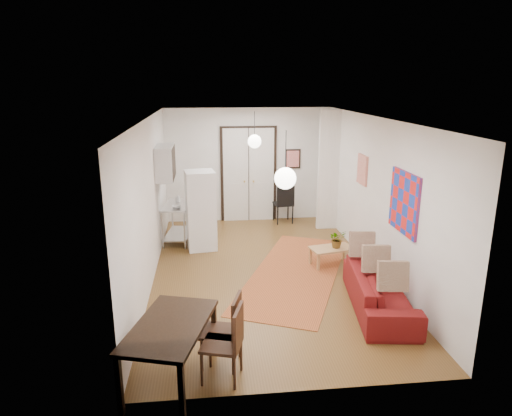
{
  "coord_description": "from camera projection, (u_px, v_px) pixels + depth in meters",
  "views": [
    {
      "loc": [
        -1.06,
        -8.02,
        3.53
      ],
      "look_at": [
        -0.17,
        0.11,
        1.25
      ],
      "focal_mm": 32.0,
      "sensor_mm": 36.0,
      "label": 1
    }
  ],
  "objects": [
    {
      "name": "kitchen_counter",
      "position": [
        178.0,
        218.0,
        10.32
      ],
      "size": [
        0.71,
        1.19,
        0.86
      ],
      "rotation": [
        0.0,
        0.0,
        -0.14
      ],
      "color": "silver",
      "rests_on": "floor"
    },
    {
      "name": "black_side_chair",
      "position": [
        283.0,
        199.0,
        11.78
      ],
      "size": [
        0.51,
        0.51,
        1.0
      ],
      "rotation": [
        0.0,
        0.0,
        3.27
      ],
      "color": "black",
      "rests_on": "floor"
    },
    {
      "name": "bowl",
      "position": [
        176.0,
        207.0,
        9.94
      ],
      "size": [
        0.25,
        0.25,
        0.05
      ],
      "primitive_type": "imported",
      "rotation": [
        0.0,
        0.0,
        -0.31
      ],
      "color": "silver",
      "rests_on": "kitchen_counter"
    },
    {
      "name": "wall_back",
      "position": [
        248.0,
        165.0,
        11.7
      ],
      "size": [
        4.2,
        0.02,
        2.9
      ],
      "primitive_type": "cube",
      "color": "silver",
      "rests_on": "floor"
    },
    {
      "name": "floor",
      "position": [
        266.0,
        272.0,
        8.74
      ],
      "size": [
        7.0,
        7.0,
        0.0
      ],
      "primitive_type": "plane",
      "color": "brown",
      "rests_on": "ground"
    },
    {
      "name": "wall_front",
      "position": [
        307.0,
        278.0,
        5.0
      ],
      "size": [
        4.2,
        0.02,
        2.9
      ],
      "primitive_type": "cube",
      "color": "silver",
      "rests_on": "floor"
    },
    {
      "name": "soap_bottle",
      "position": [
        178.0,
        198.0,
        10.45
      ],
      "size": [
        0.1,
        0.1,
        0.18
      ],
      "primitive_type": "imported",
      "rotation": [
        0.0,
        0.0,
        -0.31
      ],
      "color": "#55A7B9",
      "rests_on": "kitchen_counter"
    },
    {
      "name": "double_doors",
      "position": [
        249.0,
        175.0,
        11.73
      ],
      "size": [
        1.44,
        0.06,
        2.5
      ],
      "primitive_type": "cube",
      "color": "silver",
      "rests_on": "wall_back"
    },
    {
      "name": "fridge",
      "position": [
        201.0,
        210.0,
        9.78
      ],
      "size": [
        0.68,
        0.68,
        1.71
      ],
      "primitive_type": "cube",
      "rotation": [
        0.0,
        0.0,
        0.14
      ],
      "color": "white",
      "rests_on": "floor"
    },
    {
      "name": "kilim_rug",
      "position": [
        296.0,
        272.0,
        8.71
      ],
      "size": [
        2.97,
        4.3,
        0.01
      ],
      "primitive_type": "cube",
      "rotation": [
        0.0,
        0.0,
        -0.4
      ],
      "color": "#A9532A",
      "rests_on": "floor"
    },
    {
      "name": "wall_right",
      "position": [
        377.0,
        196.0,
        8.57
      ],
      "size": [
        0.02,
        7.0,
        2.9
      ],
      "primitive_type": "cube",
      "color": "silver",
      "rests_on": "floor"
    },
    {
      "name": "coffee_table",
      "position": [
        332.0,
        250.0,
        8.99
      ],
      "size": [
        0.91,
        0.62,
        0.37
      ],
      "rotation": [
        0.0,
        0.0,
        0.21
      ],
      "color": "tan",
      "rests_on": "floor"
    },
    {
      "name": "dining_chair_far",
      "position": [
        221.0,
        333.0,
        5.57
      ],
      "size": [
        0.57,
        0.7,
        0.96
      ],
      "rotation": [
        0.0,
        0.0,
        -1.86
      ],
      "color": "#381F11",
      "rests_on": "floor"
    },
    {
      "name": "wall_left",
      "position": [
        149.0,
        202.0,
        8.13
      ],
      "size": [
        0.02,
        7.0,
        2.9
      ],
      "primitive_type": "cube",
      "color": "silver",
      "rests_on": "floor"
    },
    {
      "name": "dining_chair_near",
      "position": [
        220.0,
        321.0,
        5.84
      ],
      "size": [
        0.57,
        0.7,
        0.96
      ],
      "rotation": [
        0.0,
        0.0,
        -1.86
      ],
      "color": "#381F11",
      "rests_on": "floor"
    },
    {
      "name": "poster_back",
      "position": [
        293.0,
        159.0,
        11.75
      ],
      "size": [
        0.4,
        0.03,
        0.5
      ],
      "primitive_type": "cube",
      "color": "red",
      "rests_on": "wall_back"
    },
    {
      "name": "potted_plant",
      "position": [
        337.0,
        239.0,
        8.94
      ],
      "size": [
        0.34,
        0.37,
        0.36
      ],
      "primitive_type": "imported",
      "rotation": [
        0.0,
        0.0,
        0.21
      ],
      "color": "#35692F",
      "rests_on": "coffee_table"
    },
    {
      "name": "ceiling",
      "position": [
        267.0,
        119.0,
        7.96
      ],
      "size": [
        4.2,
        7.0,
        0.02
      ],
      "primitive_type": "cube",
      "color": "white",
      "rests_on": "wall_back"
    },
    {
      "name": "stub_partition",
      "position": [
        328.0,
        171.0,
        10.98
      ],
      "size": [
        0.5,
        0.1,
        2.9
      ],
      "primitive_type": "cube",
      "color": "silver",
      "rests_on": "floor"
    },
    {
      "name": "pendant_front",
      "position": [
        285.0,
        178.0,
        6.22
      ],
      "size": [
        0.3,
        0.3,
        0.8
      ],
      "color": "silver",
      "rests_on": "ceiling"
    },
    {
      "name": "dining_table",
      "position": [
        170.0,
        331.0,
        5.37
      ],
      "size": [
        1.16,
        1.57,
        0.78
      ],
      "rotation": [
        0.0,
        0.0,
        -0.28
      ],
      "color": "black",
      "rests_on": "floor"
    },
    {
      "name": "sofa",
      "position": [
        380.0,
        291.0,
        7.26
      ],
      "size": [
        2.22,
        1.12,
        0.62
      ],
      "primitive_type": "imported",
      "rotation": [
        0.0,
        0.0,
        1.43
      ],
      "color": "maroon",
      "rests_on": "floor"
    },
    {
      "name": "wall_cabinet",
      "position": [
        165.0,
        163.0,
        9.47
      ],
      "size": [
        0.35,
        1.0,
        0.7
      ],
      "primitive_type": "cube",
      "color": "silver",
      "rests_on": "wall_left"
    },
    {
      "name": "pendant_back",
      "position": [
        255.0,
        141.0,
        10.05
      ],
      "size": [
        0.3,
        0.3,
        0.8
      ],
      "color": "silver",
      "rests_on": "ceiling"
    },
    {
      "name": "print_left",
      "position": [
        160.0,
        157.0,
        9.92
      ],
      "size": [
        0.03,
        0.44,
        0.54
      ],
      "primitive_type": "cube",
      "color": "#92583C",
      "rests_on": "wall_left"
    },
    {
      "name": "painting_abstract",
      "position": [
        362.0,
        170.0,
        9.24
      ],
      "size": [
        0.05,
        0.5,
        0.6
      ],
      "primitive_type": "cube",
      "color": "#F4E7CB",
      "rests_on": "wall_right"
    },
    {
      "name": "painting_popart",
      "position": [
        404.0,
        203.0,
        7.32
      ],
      "size": [
        0.05,
        1.0,
        1.0
      ],
      "primitive_type": "cube",
      "color": "red",
      "rests_on": "wall_right"
    }
  ]
}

